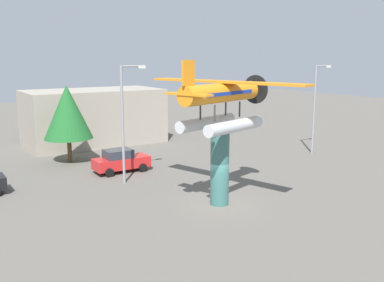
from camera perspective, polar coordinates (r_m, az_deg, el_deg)
name	(u,v)px	position (r m, az deg, el deg)	size (l,w,h in m)	color
ground_plane	(219,204)	(26.18, 3.59, -8.24)	(140.00, 140.00, 0.00)	#605B54
display_pedestal	(220,168)	(25.53, 3.65, -3.52)	(1.10, 1.10, 4.44)	#386B66
floatplane_monument	(222,101)	(24.96, 3.94, 5.22)	(7.19, 10.27, 4.00)	silver
car_mid_red	(121,161)	(33.42, -9.33, -2.54)	(4.20, 2.02, 1.76)	red
streetlight_primary	(125,116)	(29.82, -8.77, 3.28)	(1.84, 0.28, 8.09)	gray
streetlight_secondary	(316,103)	(40.59, 15.92, 4.87)	(1.84, 0.28, 7.92)	gray
storefront_building	(94,117)	(44.93, -12.73, 3.14)	(13.17, 6.95, 5.41)	#9E9384
tree_east	(68,112)	(36.88, -15.99, 3.67)	(3.94, 3.94, 6.39)	brown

